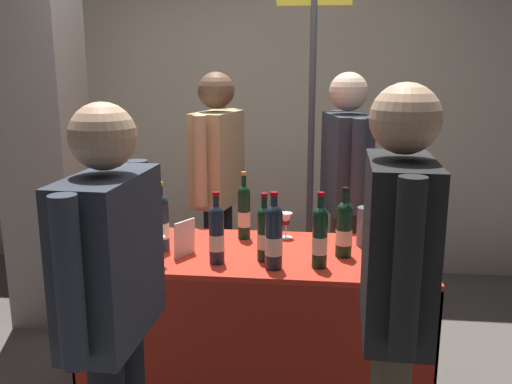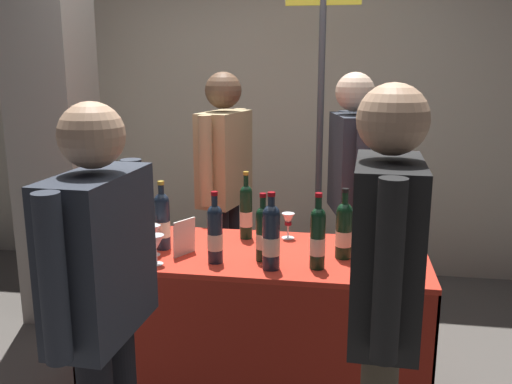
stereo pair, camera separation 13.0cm
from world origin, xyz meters
name	(u,v)px [view 2 (the right image)]	position (x,y,z in m)	size (l,w,h in m)	color
back_partition	(296,106)	(0.00, 1.95, 1.36)	(7.73, 0.12, 2.72)	#B2A893
concrete_pillar	(51,85)	(-1.45, 0.77, 1.56)	(0.44, 0.44, 3.12)	gray
tasting_table	(256,299)	(0.00, 0.00, 0.54)	(1.66, 0.70, 0.79)	red
featured_wine_bottle	(386,239)	(0.61, -0.12, 0.92)	(0.08, 0.08, 0.31)	black
display_bottle_0	(138,212)	(-0.66, 0.14, 0.93)	(0.07, 0.07, 0.31)	#38230F
display_bottle_1	(129,224)	(-0.60, -0.13, 0.94)	(0.07, 0.07, 0.35)	black
display_bottle_2	(344,230)	(0.42, -0.02, 0.93)	(0.08, 0.08, 0.34)	black
display_bottle_3	(263,233)	(0.05, -0.12, 0.93)	(0.07, 0.07, 0.32)	black
display_bottle_4	(271,236)	(0.11, -0.22, 0.95)	(0.08, 0.08, 0.35)	#192333
display_bottle_5	(162,220)	(-0.46, -0.03, 0.94)	(0.08, 0.08, 0.34)	#192333
display_bottle_6	(318,237)	(0.31, -0.18, 0.94)	(0.07, 0.07, 0.35)	black
display_bottle_7	(246,211)	(-0.09, 0.20, 0.94)	(0.07, 0.07, 0.36)	black
display_bottle_8	(215,233)	(-0.16, -0.18, 0.94)	(0.07, 0.07, 0.34)	#192333
wine_glass_near_vendor	(153,234)	(-0.48, -0.13, 0.90)	(0.08, 0.08, 0.15)	silver
wine_glass_mid	(156,243)	(-0.42, -0.25, 0.89)	(0.08, 0.08, 0.14)	silver
wine_glass_near_taster	(288,221)	(0.13, 0.24, 0.89)	(0.07, 0.07, 0.14)	silver
flower_vase	(369,222)	(0.55, 0.16, 0.92)	(0.10, 0.10, 0.42)	slate
brochure_stand	(184,237)	(-0.33, -0.11, 0.88)	(0.14, 0.01, 0.18)	silver
vendor_presenter	(224,177)	(-0.34, 0.81, 0.99)	(0.30, 0.58, 1.65)	black
vendor_assistant	(351,184)	(0.46, 0.73, 0.99)	(0.30, 0.59, 1.65)	#4C4233
taster_foreground_right	(102,288)	(-0.38, -0.90, 0.95)	(0.23, 0.63, 1.58)	black
taster_foreground_left	(384,284)	(0.56, -0.80, 0.99)	(0.23, 0.62, 1.64)	#4C4233
booth_signpost	(320,121)	(0.24, 1.14, 1.32)	(0.48, 0.04, 2.23)	#47474C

